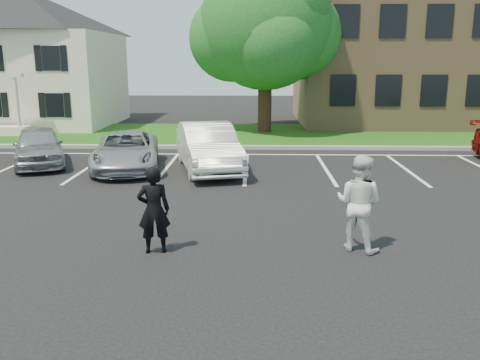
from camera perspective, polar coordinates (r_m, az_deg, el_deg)
name	(u,v)px	position (r m, az deg, el deg)	size (l,w,h in m)	color
ground_plane	(239,253)	(10.21, -0.17, -8.15)	(90.00, 90.00, 0.00)	black
curb	(248,147)	(21.80, 0.86, 3.69)	(40.00, 0.30, 0.15)	gray
grass_strip	(249,135)	(25.76, 1.00, 5.12)	(44.00, 8.00, 0.08)	#194C0D
stall_lines	(284,163)	(18.85, 4.98, 1.89)	(34.00, 5.36, 0.01)	white
house	(23,58)	(32.33, -23.19, 12.49)	(10.30, 9.22, 7.60)	beige
tree	(267,26)	(26.56, 3.08, 16.83)	(7.80, 7.20, 8.80)	black
man_black_suit	(154,210)	(10.10, -9.66, -3.35)	(0.64, 0.42, 1.74)	black
man_white_shirt	(359,203)	(10.36, 13.18, -2.52)	(0.94, 0.74, 1.94)	white
car_silver_west	(38,146)	(19.72, -21.69, 3.54)	(1.64, 4.08, 1.39)	#A7A8AD
car_silver_minivan	(126,151)	(18.09, -12.67, 3.20)	(2.15, 4.67, 1.30)	#B2B4B9
car_white_sedan	(208,147)	(17.52, -3.60, 3.70)	(1.71, 4.90, 1.61)	silver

